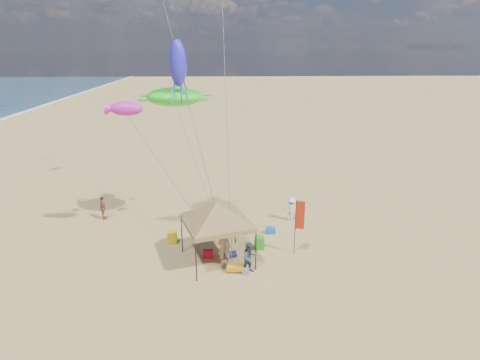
{
  "coord_description": "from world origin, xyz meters",
  "views": [
    {
      "loc": [
        -0.86,
        -17.17,
        10.69
      ],
      "look_at": [
        0.0,
        3.0,
        4.0
      ],
      "focal_mm": 30.16,
      "sensor_mm": 36.0,
      "label": 1
    }
  ],
  "objects": [
    {
      "name": "feather_flag",
      "position": [
        3.07,
        2.17,
        2.1
      ],
      "size": [
        0.47,
        0.16,
        3.14
      ],
      "color": "black",
      "rests_on": "ground"
    },
    {
      "name": "bag_navy",
      "position": [
        -0.55,
        1.92,
        0.18
      ],
      "size": [
        0.69,
        0.54,
        0.36
      ],
      "primitive_type": "cylinder",
      "rotation": [
        0.0,
        1.57,
        0.35
      ],
      "color": "#0E1640",
      "rests_on": "ground"
    },
    {
      "name": "bag_orange",
      "position": [
        -2.79,
        5.28,
        0.18
      ],
      "size": [
        0.54,
        0.69,
        0.36
      ],
      "primitive_type": "cylinder",
      "rotation": [
        0.0,
        1.57,
        1.22
      ],
      "color": "red",
      "rests_on": "ground"
    },
    {
      "name": "person_near_a",
      "position": [
        -0.89,
        1.32,
        0.92
      ],
      "size": [
        0.69,
        0.47,
        1.83
      ],
      "primitive_type": "imported",
      "rotation": [
        0.0,
        0.0,
        3.2
      ],
      "color": "tan",
      "rests_on": "ground"
    },
    {
      "name": "beach_cart",
      "position": [
        -0.33,
        0.54,
        0.2
      ],
      "size": [
        0.9,
        0.5,
        0.24
      ],
      "primitive_type": "cube",
      "color": "orange",
      "rests_on": "ground"
    },
    {
      "name": "ground",
      "position": [
        0.0,
        0.0,
        0.0
      ],
      "size": [
        280.0,
        280.0,
        0.0
      ],
      "primitive_type": "plane",
      "color": "tan",
      "rests_on": "ground"
    },
    {
      "name": "crate_grey",
      "position": [
        0.17,
        0.27,
        0.14
      ],
      "size": [
        0.34,
        0.3,
        0.28
      ],
      "primitive_type": "cube",
      "color": "slate",
      "rests_on": "ground"
    },
    {
      "name": "turtle_kite",
      "position": [
        -3.57,
        6.0,
        8.01
      ],
      "size": [
        3.57,
        3.05,
        1.06
      ],
      "primitive_type": "ellipsoid",
      "rotation": [
        0.0,
        0.0,
        0.17
      ],
      "color": "#2EFF26",
      "rests_on": "ground"
    },
    {
      "name": "chair_green",
      "position": [
        1.06,
        2.88,
        0.35
      ],
      "size": [
        0.5,
        0.5,
        0.7
      ],
      "primitive_type": "cube",
      "color": "#238D19",
      "rests_on": "ground"
    },
    {
      "name": "person_far_a",
      "position": [
        -8.7,
        7.35,
        0.8
      ],
      "size": [
        0.71,
        1.02,
        1.6
      ],
      "primitive_type": "imported",
      "rotation": [
        0.0,
        0.0,
        1.94
      ],
      "color": "#98583A",
      "rests_on": "ground"
    },
    {
      "name": "fish_kite",
      "position": [
        -5.9,
        4.23,
        7.62
      ],
      "size": [
        1.92,
        1.46,
        0.76
      ],
      "primitive_type": "ellipsoid",
      "rotation": [
        0.0,
        0.0,
        -0.4
      ],
      "color": "#D524BC",
      "rests_on": "ground"
    },
    {
      "name": "canopy_tent",
      "position": [
        -1.23,
        1.66,
        3.17
      ],
      "size": [
        5.89,
        5.89,
        3.81
      ],
      "color": "black",
      "rests_on": "ground"
    },
    {
      "name": "person_near_c",
      "position": [
        3.44,
        6.66,
        0.78
      ],
      "size": [
        1.13,
        0.84,
        1.56
      ],
      "primitive_type": "imported",
      "rotation": [
        0.0,
        0.0,
        2.86
      ],
      "color": "silver",
      "rests_on": "ground"
    },
    {
      "name": "person_near_b",
      "position": [
        0.38,
        0.39,
        0.82
      ],
      "size": [
        0.99,
        0.91,
        1.64
      ],
      "primitive_type": "imported",
      "rotation": [
        0.0,
        0.0,
        0.46
      ],
      "color": "#3B4251",
      "rests_on": "ground"
    },
    {
      "name": "cooler_blue",
      "position": [
        1.92,
        4.77,
        0.19
      ],
      "size": [
        0.54,
        0.38,
        0.38
      ],
      "primitive_type": "cube",
      "color": "blue",
      "rests_on": "ground"
    },
    {
      "name": "chair_yellow",
      "position": [
        -3.84,
        3.77,
        0.35
      ],
      "size": [
        0.5,
        0.5,
        0.7
      ],
      "primitive_type": "cube",
      "color": "gold",
      "rests_on": "ground"
    },
    {
      "name": "cooler_red",
      "position": [
        -1.74,
        2.06,
        0.19
      ],
      "size": [
        0.54,
        0.38,
        0.38
      ],
      "primitive_type": "cube",
      "color": "red",
      "rests_on": "ground"
    },
    {
      "name": "squid_kite",
      "position": [
        -3.18,
        4.94,
        9.87
      ],
      "size": [
        1.13,
        1.13,
        2.42
      ],
      "primitive_type": "ellipsoid",
      "rotation": [
        0.0,
        0.0,
        0.24
      ],
      "color": "#2B26CD",
      "rests_on": "ground"
    }
  ]
}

